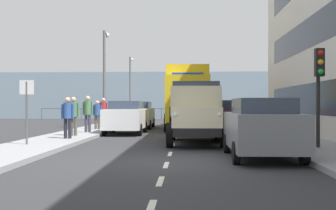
% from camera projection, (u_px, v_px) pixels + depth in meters
% --- Properties ---
extents(ground_plane, '(80.00, 80.00, 0.00)m').
position_uv_depth(ground_plane, '(177.00, 134.00, 22.25)').
color(ground_plane, '#2D2D30').
extents(sidewalk_left, '(2.43, 40.29, 0.15)m').
position_uv_depth(sidewalk_left, '(270.00, 133.00, 22.03)').
color(sidewalk_left, gray).
rests_on(sidewalk_left, ground_plane).
extents(sidewalk_right, '(2.43, 40.29, 0.15)m').
position_uv_depth(sidewalk_right, '(86.00, 132.00, 22.48)').
color(sidewalk_right, gray).
rests_on(sidewalk_right, ground_plane).
extents(road_centreline_markings, '(0.12, 36.62, 0.01)m').
position_uv_depth(road_centreline_markings, '(177.00, 135.00, 21.63)').
color(road_centreline_markings, silver).
rests_on(road_centreline_markings, ground_plane).
extents(sea_horizon, '(80.00, 0.80, 5.00)m').
position_uv_depth(sea_horizon, '(182.00, 95.00, 45.37)').
color(sea_horizon, gray).
rests_on(sea_horizon, ground_plane).
extents(seawall_railing, '(28.08, 0.08, 1.20)m').
position_uv_depth(seawall_railing, '(182.00, 111.00, 41.78)').
color(seawall_railing, '#4C5156').
rests_on(seawall_railing, ground_plane).
extents(truck_vintage_cream, '(2.17, 5.64, 2.43)m').
position_uv_depth(truck_vintage_cream, '(196.00, 114.00, 16.59)').
color(truck_vintage_cream, black).
rests_on(truck_vintage_cream, ground_plane).
extents(lorry_cargo_yellow, '(2.58, 8.20, 3.87)m').
position_uv_depth(lorry_cargo_yellow, '(188.00, 96.00, 26.33)').
color(lorry_cargo_yellow, gold).
rests_on(lorry_cargo_yellow, ground_plane).
extents(car_grey_kerbside_near, '(1.91, 4.24, 1.72)m').
position_uv_depth(car_grey_kerbside_near, '(261.00, 127.00, 12.21)').
color(car_grey_kerbside_near, slate).
rests_on(car_grey_kerbside_near, ground_plane).
extents(car_maroon_kerbside_1, '(1.80, 3.86, 1.72)m').
position_uv_depth(car_maroon_kerbside_1, '(237.00, 119.00, 18.42)').
color(car_maroon_kerbside_1, maroon).
rests_on(car_maroon_kerbside_1, ground_plane).
extents(car_red_kerbside_2, '(1.76, 4.10, 1.72)m').
position_uv_depth(car_red_kerbside_2, '(225.00, 116.00, 24.23)').
color(car_red_kerbside_2, '#B21E1E').
rests_on(car_red_kerbside_2, ground_plane).
extents(car_white_oppositeside_0, '(1.93, 4.10, 1.72)m').
position_uv_depth(car_white_oppositeside_0, '(126.00, 117.00, 22.18)').
color(car_white_oppositeside_0, white).
rests_on(car_white_oppositeside_0, ground_plane).
extents(car_silver_oppositeside_1, '(1.91, 4.57, 1.72)m').
position_uv_depth(car_silver_oppositeside_1, '(138.00, 114.00, 27.69)').
color(car_silver_oppositeside_1, '#B7BABF').
rests_on(car_silver_oppositeside_1, ground_plane).
extents(pedestrian_by_lamp, '(0.53, 0.34, 1.69)m').
position_uv_depth(pedestrian_by_lamp, '(68.00, 114.00, 17.47)').
color(pedestrian_by_lamp, black).
rests_on(pedestrian_by_lamp, sidewalk_right).
extents(pedestrian_couple_b, '(0.53, 0.34, 1.73)m').
position_uv_depth(pedestrian_couple_b, '(73.00, 113.00, 19.06)').
color(pedestrian_couple_b, '#4C473D').
rests_on(pedestrian_couple_b, sidewalk_right).
extents(pedestrian_in_dark_coat, '(0.53, 0.34, 1.82)m').
position_uv_depth(pedestrian_in_dark_coat, '(88.00, 111.00, 21.33)').
color(pedestrian_in_dark_coat, '#383342').
rests_on(pedestrian_in_dark_coat, sidewalk_right).
extents(pedestrian_couple_a, '(0.53, 0.34, 1.61)m').
position_uv_depth(pedestrian_couple_a, '(97.00, 112.00, 24.07)').
color(pedestrian_couple_a, '#4C473D').
rests_on(pedestrian_couple_a, sidewalk_right).
extents(pedestrian_strolling, '(0.53, 0.34, 1.79)m').
position_uv_depth(pedestrian_strolling, '(103.00, 110.00, 25.89)').
color(pedestrian_strolling, '#4C473D').
rests_on(pedestrian_strolling, sidewalk_right).
extents(traffic_light_near, '(0.28, 0.41, 3.20)m').
position_uv_depth(traffic_light_near, '(319.00, 76.00, 13.72)').
color(traffic_light_near, black).
rests_on(traffic_light_near, sidewalk_left).
extents(lamp_post_promenade, '(0.32, 1.14, 6.01)m').
position_uv_depth(lamp_post_promenade, '(105.00, 69.00, 26.71)').
color(lamp_post_promenade, '#59595B').
rests_on(lamp_post_promenade, sidewalk_right).
extents(lamp_post_far, '(0.32, 1.14, 5.71)m').
position_uv_depth(lamp_post_far, '(130.00, 82.00, 38.78)').
color(lamp_post_far, '#59595B').
rests_on(lamp_post_far, sidewalk_right).
extents(street_sign, '(0.50, 0.07, 2.25)m').
position_uv_depth(street_sign, '(27.00, 101.00, 14.92)').
color(street_sign, '#4C4C4C').
rests_on(street_sign, sidewalk_right).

